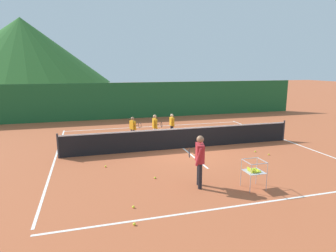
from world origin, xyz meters
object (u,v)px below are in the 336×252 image
object	(u,v)px
instructor	(200,156)
ball_cart	(254,170)
student_1	(155,125)
tennis_ball_4	(155,178)
student_0	(133,127)
tennis_ball_3	(133,207)
tennis_net	(183,138)
tennis_ball_5	(105,166)
student_2	(172,123)
tennis_ball_2	(269,155)
tennis_ball_1	(255,151)
tennis_ball_0	(134,224)

from	to	relation	value
instructor	ball_cart	size ratio (longest dim) A/B	1.85
student_1	tennis_ball_4	bearing A→B (deg)	-103.47
student_0	tennis_ball_3	distance (m)	7.33
tennis_net	student_1	xyz separation A→B (m)	(-0.92, 1.77, 0.31)
tennis_ball_5	tennis_ball_4	bearing A→B (deg)	-46.63
tennis_net	student_1	bearing A→B (deg)	117.42
instructor	student_2	xyz separation A→B (m)	(1.12, 6.73, -0.25)
ball_cart	tennis_ball_4	distance (m)	3.24
tennis_net	ball_cart	distance (m)	4.95
tennis_net	instructor	xyz separation A→B (m)	(-0.95, -4.33, 0.50)
student_0	instructor	bearing A→B (deg)	-80.48
tennis_ball_4	student_2	bearing A→B (deg)	67.98
tennis_net	tennis_ball_2	world-z (taller)	tennis_net
student_1	tennis_ball_3	bearing A→B (deg)	-107.99
student_0	tennis_ball_1	distance (m)	6.08
tennis_ball_4	tennis_ball_2	bearing A→B (deg)	13.15
student_0	student_1	xyz separation A→B (m)	(1.10, -0.26, 0.06)
tennis_ball_0	tennis_ball_3	bearing A→B (deg)	82.19
tennis_ball_1	tennis_ball_3	distance (m)	7.09
student_2	tennis_ball_3	xyz separation A→B (m)	(-3.35, -7.57, -0.72)
ball_cart	tennis_ball_4	world-z (taller)	ball_cart
tennis_ball_2	tennis_ball_5	bearing A→B (deg)	176.80
student_2	tennis_ball_1	world-z (taller)	student_2
tennis_ball_4	instructor	bearing A→B (deg)	-40.96
student_0	student_2	xyz separation A→B (m)	(2.19, 0.37, 0.00)
student_1	tennis_net	bearing A→B (deg)	-62.58
tennis_net	tennis_ball_5	xyz separation A→B (m)	(-3.67, -1.67, -0.47)
student_2	ball_cart	world-z (taller)	student_2
tennis_ball_3	tennis_ball_5	distance (m)	3.54
tennis_ball_3	tennis_ball_5	world-z (taller)	same
student_0	tennis_ball_2	bearing A→B (deg)	-38.08
ball_cart	tennis_ball_3	size ratio (longest dim) A/B	13.22
student_0	tennis_ball_1	size ratio (longest dim) A/B	18.30
tennis_ball_0	tennis_ball_1	world-z (taller)	same
student_1	student_0	bearing A→B (deg)	166.74
tennis_net	tennis_ball_4	size ratio (longest dim) A/B	162.05
student_2	tennis_ball_3	size ratio (longest dim) A/B	18.41
instructor	ball_cart	world-z (taller)	instructor
ball_cart	tennis_ball_2	size ratio (longest dim) A/B	13.22
student_1	tennis_ball_0	bearing A→B (deg)	-106.90
tennis_net	ball_cart	bearing A→B (deg)	-82.79
ball_cart	tennis_ball_0	distance (m)	4.11
tennis_net	tennis_ball_2	size ratio (longest dim) A/B	162.05
student_0	tennis_ball_1	bearing A→B (deg)	-35.74
tennis_net	student_0	distance (m)	2.87
tennis_net	tennis_ball_0	bearing A→B (deg)	-118.62
student_1	tennis_ball_4	size ratio (longest dim) A/B	19.90
tennis_ball_2	tennis_ball_5	distance (m)	6.88
student_0	tennis_ball_5	xyz separation A→B (m)	(-1.66, -3.70, -0.72)
student_0	tennis_ball_2	xyz separation A→B (m)	(5.21, -4.08, -0.72)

